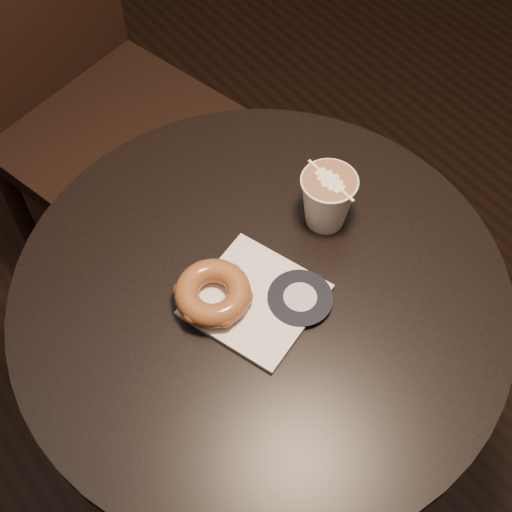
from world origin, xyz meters
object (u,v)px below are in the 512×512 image
(doughnut, at_px, (213,293))
(latte_cup, at_px, (327,200))
(chair, at_px, (72,70))
(cafe_table, at_px, (260,353))
(pastry_bag, at_px, (255,300))

(doughnut, xyz_separation_m, latte_cup, (0.21, 0.01, 0.02))
(chair, bearing_deg, latte_cup, -96.17)
(cafe_table, bearing_deg, doughnut, 158.84)
(doughnut, height_order, latte_cup, latte_cup)
(pastry_bag, bearing_deg, chair, 65.07)
(cafe_table, distance_m, pastry_bag, 0.20)
(pastry_bag, height_order, doughnut, doughnut)
(cafe_table, height_order, latte_cup, latte_cup)
(cafe_table, relative_size, chair, 0.68)
(doughnut, relative_size, latte_cup, 1.15)
(cafe_table, distance_m, chair, 0.71)
(chair, xyz_separation_m, latte_cup, (0.08, -0.66, 0.18))
(chair, xyz_separation_m, doughnut, (-0.14, -0.68, 0.16))
(cafe_table, height_order, doughnut, doughnut)
(chair, relative_size, pastry_bag, 6.96)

